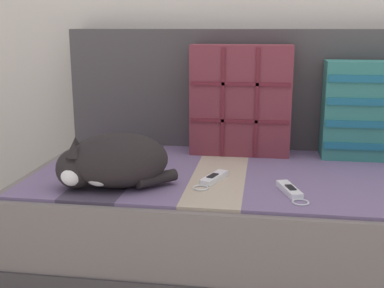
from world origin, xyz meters
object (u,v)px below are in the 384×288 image
object	(u,v)px
throw_pillow_quilted	(241,100)
game_remote_far	(213,179)
throw_pillow_striped	(382,111)
game_remote_near	(290,191)
couch	(295,229)
sleeping_cat	(111,162)

from	to	relation	value
throw_pillow_quilted	game_remote_far	size ratio (longest dim) A/B	2.19
throw_pillow_striped	game_remote_near	size ratio (longest dim) A/B	2.27
game_remote_far	throw_pillow_quilted	bearing A→B (deg)	80.25
throw_pillow_quilted	game_remote_far	xyz separation A→B (m)	(-0.06, -0.37, -0.20)
couch	game_remote_far	xyz separation A→B (m)	(-0.28, -0.16, 0.22)
couch	sleeping_cat	xyz separation A→B (m)	(-0.58, -0.26, 0.29)
couch	game_remote_near	size ratio (longest dim) A/B	10.00
couch	game_remote_far	size ratio (longest dim) A/B	9.88
throw_pillow_quilted	throw_pillow_striped	distance (m)	0.52
throw_pillow_quilted	game_remote_near	distance (m)	0.52
couch	game_remote_near	bearing A→B (deg)	-99.33
throw_pillow_quilted	game_remote_near	bearing A→B (deg)	-68.95
throw_pillow_quilted	throw_pillow_striped	xyz separation A→B (m)	(0.52, -0.00, -0.03)
couch	sleeping_cat	distance (m)	0.70
throw_pillow_striped	game_remote_far	distance (m)	0.71
throw_pillow_quilted	throw_pillow_striped	bearing A→B (deg)	-0.05
throw_pillow_striped	sleeping_cat	world-z (taller)	throw_pillow_striped
sleeping_cat	couch	bearing A→B (deg)	24.47
game_remote_near	game_remote_far	xyz separation A→B (m)	(-0.24, 0.08, 0.00)
game_remote_near	throw_pillow_quilted	bearing A→B (deg)	111.05
couch	throw_pillow_quilted	xyz separation A→B (m)	(-0.21, 0.21, 0.42)
throw_pillow_striped	sleeping_cat	xyz separation A→B (m)	(-0.88, -0.48, -0.10)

